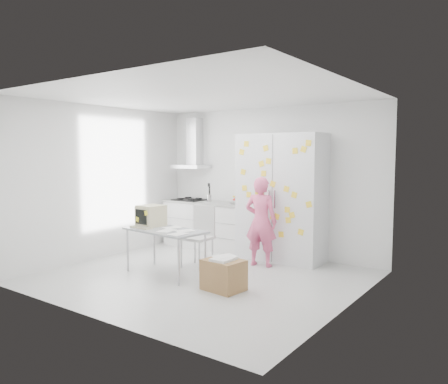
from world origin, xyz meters
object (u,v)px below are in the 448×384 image
Objects in this scene: person at (261,222)px; chair at (200,232)px; cardboard_box at (224,274)px; desk at (156,222)px.

person is 1.49× the size of chair.
person is 2.61× the size of cardboard_box.
person reaches higher than chair.
person is 1.09× the size of desk.
cardboard_box is at bearing 89.87° from person.
person reaches higher than cardboard_box.
person is at bearing 51.83° from desk.
chair is 1.39m from cardboard_box.
desk is (-1.19, -1.23, 0.04)m from person.
person is at bearing 100.13° from cardboard_box.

